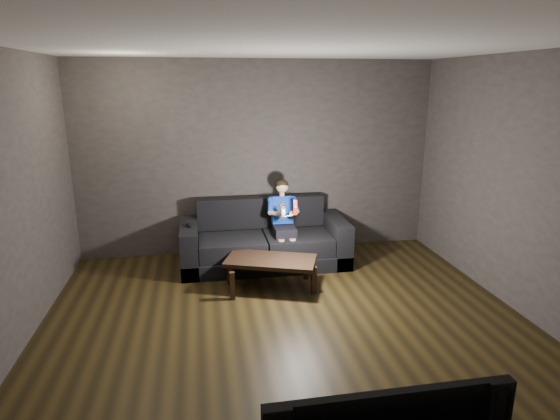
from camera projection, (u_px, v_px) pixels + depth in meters
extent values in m
plane|color=black|center=(292.00, 336.00, 4.56)|extent=(5.00, 5.00, 0.00)
cube|color=#373231|center=(258.00, 159.00, 6.57)|extent=(5.00, 0.04, 2.70)
cube|color=#373231|center=(419.00, 360.00, 1.82)|extent=(5.00, 0.04, 2.70)
cube|color=#373231|center=(541.00, 192.00, 4.61)|extent=(0.04, 5.00, 2.70)
cube|color=silver|center=(294.00, 44.00, 3.84)|extent=(5.00, 5.00, 0.02)
cube|color=black|center=(265.00, 257.00, 6.35)|extent=(2.20, 0.95, 0.19)
cube|color=black|center=(232.00, 247.00, 6.13)|extent=(0.86, 0.67, 0.23)
cube|color=black|center=(298.00, 243.00, 6.27)|extent=(0.86, 0.67, 0.23)
cube|color=black|center=(261.00, 212.00, 6.55)|extent=(1.76, 0.22, 0.43)
cube|color=black|center=(190.00, 247.00, 6.13)|extent=(0.22, 0.95, 0.60)
cube|color=black|center=(336.00, 239.00, 6.46)|extent=(0.22, 0.95, 0.60)
cube|color=black|center=(284.00, 231.00, 6.17)|extent=(0.28, 0.35, 0.13)
cube|color=navy|center=(282.00, 210.00, 6.28)|extent=(0.28, 0.20, 0.39)
cube|color=#F0BE04|center=(283.00, 207.00, 6.19)|extent=(0.08, 0.08, 0.09)
cube|color=#CE0003|center=(283.00, 207.00, 6.19)|extent=(0.06, 0.06, 0.06)
cylinder|color=tan|center=(282.00, 194.00, 6.23)|extent=(0.06, 0.06, 0.06)
sphere|color=tan|center=(282.00, 186.00, 6.20)|extent=(0.17, 0.17, 0.17)
ellipsoid|color=black|center=(282.00, 185.00, 6.20)|extent=(0.18, 0.18, 0.15)
cylinder|color=navy|center=(270.00, 206.00, 6.18)|extent=(0.07, 0.21, 0.18)
cylinder|color=navy|center=(295.00, 205.00, 6.24)|extent=(0.07, 0.21, 0.18)
cylinder|color=tan|center=(276.00, 212.00, 6.06)|extent=(0.13, 0.22, 0.10)
cylinder|color=tan|center=(295.00, 211.00, 6.10)|extent=(0.13, 0.22, 0.10)
sphere|color=tan|center=(281.00, 214.00, 5.99)|extent=(0.08, 0.08, 0.08)
sphere|color=tan|center=(292.00, 214.00, 6.01)|extent=(0.08, 0.08, 0.08)
cylinder|color=tan|center=(281.00, 251.00, 6.04)|extent=(0.08, 0.08, 0.31)
cylinder|color=tan|center=(293.00, 250.00, 6.06)|extent=(0.08, 0.08, 0.31)
cube|color=#C11A00|center=(295.00, 207.00, 5.78)|extent=(0.05, 0.07, 0.19)
cube|color=#730005|center=(296.00, 204.00, 5.75)|extent=(0.03, 0.01, 0.03)
cylinder|color=silver|center=(296.00, 209.00, 5.77)|extent=(0.02, 0.01, 0.02)
ellipsoid|color=silver|center=(283.00, 211.00, 5.78)|extent=(0.07, 0.09, 0.14)
cylinder|color=black|center=(284.00, 208.00, 5.73)|extent=(0.02, 0.01, 0.02)
cube|color=black|center=(188.00, 225.00, 6.00)|extent=(0.06, 0.15, 0.03)
cube|color=black|center=(188.00, 223.00, 6.04)|extent=(0.02, 0.02, 0.00)
cube|color=black|center=(271.00, 261.00, 5.52)|extent=(1.16, 0.84, 0.05)
cube|color=black|center=(232.00, 286.00, 5.29)|extent=(0.06, 0.06, 0.33)
cube|color=black|center=(314.00, 280.00, 5.44)|extent=(0.06, 0.06, 0.33)
cube|color=black|center=(230.00, 271.00, 5.69)|extent=(0.06, 0.06, 0.33)
cube|color=black|center=(306.00, 266.00, 5.85)|extent=(0.06, 0.06, 0.33)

